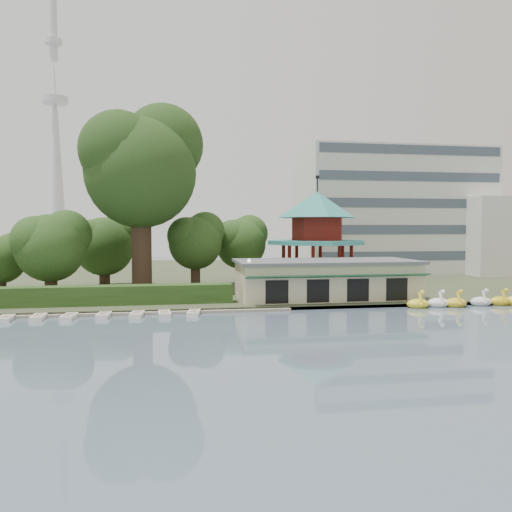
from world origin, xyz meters
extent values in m
plane|color=slate|center=(0.00, 0.00, 0.00)|extent=(220.00, 220.00, 0.00)
cube|color=#424930|center=(0.00, 52.00, 0.20)|extent=(220.00, 70.00, 0.40)
cube|color=gray|center=(0.00, 17.30, 0.15)|extent=(220.00, 0.60, 0.30)
cube|color=gray|center=(-12.00, 17.20, 0.12)|extent=(34.00, 1.60, 0.24)
cube|color=beige|center=(10.00, 22.00, 2.20)|extent=(18.00, 8.00, 3.60)
cube|color=#595B5E|center=(10.00, 22.00, 4.15)|extent=(18.60, 8.60, 0.30)
cube|color=#194C2D|center=(10.00, 17.70, 3.00)|extent=(18.00, 1.59, 0.45)
cylinder|color=beige|center=(12.00, 32.00, 1.00)|extent=(10.40, 10.40, 1.20)
cylinder|color=teal|center=(12.00, 32.00, 5.85)|extent=(12.40, 12.40, 0.50)
cylinder|color=maroon|center=(12.00, 32.00, 7.50)|extent=(6.40, 6.40, 2.80)
cone|color=teal|center=(12.00, 32.00, 10.50)|extent=(10.00, 10.00, 3.20)
cylinder|color=black|center=(12.00, 32.00, 13.00)|extent=(0.16, 0.16, 1.80)
cube|color=silver|center=(30.00, 50.00, 10.40)|extent=(30.00, 14.00, 20.00)
cube|color=silver|center=(46.00, 44.00, 6.40)|extent=(14.00, 10.00, 12.00)
cone|color=silver|center=(-42.00, 140.00, 30.00)|extent=(6.00, 6.00, 60.00)
cylinder|color=silver|center=(-42.00, 140.00, 72.00)|extent=(2.40, 2.40, 24.00)
cylinder|color=silver|center=(-42.00, 140.00, 48.00)|extent=(8.00, 8.00, 2.00)
cylinder|color=silver|center=(-42.00, 140.00, 66.00)|extent=(5.20, 5.20, 1.60)
cube|color=#2C4C1C|center=(-15.00, 20.50, 1.30)|extent=(30.00, 2.00, 1.80)
cylinder|color=black|center=(1.50, 19.00, 2.40)|extent=(0.12, 0.12, 4.00)
sphere|color=beige|center=(1.50, 19.00, 4.50)|extent=(0.36, 0.36, 0.36)
cylinder|color=#3A281C|center=(-9.00, 28.00, 5.72)|extent=(2.16, 2.16, 10.65)
sphere|color=#264117|center=(-9.00, 28.00, 13.60)|extent=(11.98, 11.98, 11.98)
sphere|color=#264117|center=(-6.60, 29.80, 17.01)|extent=(8.99, 8.99, 8.99)
sphere|color=#264117|center=(-11.10, 26.80, 15.73)|extent=(8.39, 8.39, 8.39)
cylinder|color=#3A281C|center=(-18.00, 26.00, 2.48)|extent=(1.25, 1.25, 4.17)
sphere|color=#2C4C1C|center=(-18.00, 26.00, 5.57)|extent=(6.94, 6.94, 6.94)
sphere|color=#2C4C1C|center=(-16.61, 27.04, 6.90)|extent=(5.21, 5.21, 5.21)
sphere|color=#2C4C1C|center=(-19.21, 25.31, 6.40)|extent=(4.86, 4.86, 4.86)
cylinder|color=#3A281C|center=(-24.00, 30.00, 1.93)|extent=(0.93, 0.93, 3.07)
sphere|color=#2C4C1C|center=(-24.00, 30.00, 4.20)|extent=(5.15, 5.15, 5.15)
sphere|color=#2C4C1C|center=(-22.97, 30.77, 5.18)|extent=(3.86, 3.86, 3.86)
cylinder|color=#3A281C|center=(-3.00, 32.00, 2.59)|extent=(1.13, 1.13, 4.38)
sphere|color=#2C4C1C|center=(-3.00, 32.00, 5.83)|extent=(6.30, 6.30, 6.30)
sphere|color=#2C4C1C|center=(-1.74, 32.94, 7.23)|extent=(4.72, 4.72, 4.72)
sphere|color=#2C4C1C|center=(-4.10, 31.37, 6.71)|extent=(4.41, 4.41, 4.41)
cylinder|color=#3A281C|center=(3.00, 36.00, 2.49)|extent=(1.17, 1.17, 4.18)
sphere|color=#2C4C1C|center=(3.00, 36.00, 5.59)|extent=(6.47, 6.47, 6.47)
sphere|color=#2C4C1C|center=(4.29, 36.97, 6.93)|extent=(4.85, 4.85, 4.85)
sphere|color=#2C4C1C|center=(1.87, 35.35, 6.42)|extent=(4.53, 4.53, 4.53)
cylinder|color=#3A281C|center=(-14.00, 36.00, 2.39)|extent=(1.30, 1.30, 3.99)
sphere|color=#2C4C1C|center=(-14.00, 36.00, 5.34)|extent=(7.22, 7.22, 7.22)
sphere|color=#2C4C1C|center=(-12.56, 37.08, 6.62)|extent=(5.42, 5.42, 5.42)
sphere|color=#2C4C1C|center=(-15.26, 35.28, 6.14)|extent=(5.06, 5.06, 5.06)
ellipsoid|color=yellow|center=(17.43, 16.46, 0.35)|extent=(2.16, 1.44, 0.99)
cylinder|color=yellow|center=(17.43, 15.91, 0.90)|extent=(0.26, 0.79, 1.29)
sphere|color=yellow|center=(17.43, 15.61, 1.55)|extent=(0.44, 0.44, 0.44)
ellipsoid|color=white|center=(19.66, 16.70, 0.35)|extent=(2.16, 1.44, 0.99)
cylinder|color=white|center=(19.66, 16.15, 0.90)|extent=(0.26, 0.79, 1.29)
sphere|color=white|center=(19.66, 15.85, 1.55)|extent=(0.44, 0.44, 0.44)
ellipsoid|color=yellow|center=(21.36, 16.45, 0.35)|extent=(2.16, 1.44, 0.99)
cylinder|color=yellow|center=(21.36, 15.90, 0.90)|extent=(0.26, 0.79, 1.29)
sphere|color=yellow|center=(21.36, 15.60, 1.55)|extent=(0.44, 0.44, 0.44)
ellipsoid|color=silver|center=(24.24, 16.75, 0.35)|extent=(2.16, 1.44, 0.99)
cylinder|color=silver|center=(24.24, 16.20, 0.90)|extent=(0.26, 0.79, 1.29)
sphere|color=silver|center=(24.24, 15.90, 1.55)|extent=(0.44, 0.44, 0.44)
ellipsoid|color=gold|center=(26.36, 16.75, 0.35)|extent=(2.16, 1.44, 0.99)
cylinder|color=gold|center=(26.36, 16.20, 0.90)|extent=(0.26, 0.79, 1.29)
sphere|color=gold|center=(26.36, 15.90, 1.55)|extent=(0.44, 0.44, 0.44)
cube|color=white|center=(-19.22, 15.72, 0.18)|extent=(1.15, 2.36, 0.36)
cube|color=white|center=(-16.73, 15.89, 0.18)|extent=(1.05, 2.32, 0.36)
cube|color=white|center=(-14.25, 15.70, 0.18)|extent=(1.18, 2.37, 0.36)
cube|color=white|center=(-11.47, 15.99, 0.18)|extent=(1.11, 2.35, 0.36)
cube|color=white|center=(-8.72, 15.93, 0.18)|extent=(1.23, 2.39, 0.36)
cube|color=white|center=(-6.38, 15.85, 0.18)|extent=(1.13, 2.35, 0.36)
cube|color=white|center=(-3.87, 15.91, 0.18)|extent=(1.34, 2.42, 0.36)
camera|label=1|loc=(-5.60, -27.65, 7.55)|focal=35.00mm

